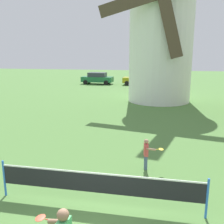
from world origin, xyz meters
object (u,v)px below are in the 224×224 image
at_px(windmill, 161,28).
at_px(parked_car_green, 97,78).
at_px(parked_car_mustard, 138,79).
at_px(player_far, 147,152).
at_px(tennis_net, 98,183).

xyz_separation_m(windmill, parked_car_green, (-8.48, 11.43, -5.39)).
distance_m(parked_car_green, parked_car_mustard, 5.63).
xyz_separation_m(player_far, parked_car_green, (-8.25, 25.46, 0.16)).
bearing_deg(windmill, parked_car_mustard, 104.15).
height_order(tennis_net, player_far, player_far).
bearing_deg(tennis_net, parked_car_mustard, 93.01).
xyz_separation_m(windmill, parked_car_mustard, (-2.85, 11.31, -5.40)).
distance_m(windmill, player_far, 15.09).
bearing_deg(parked_car_mustard, windmill, -75.85).
bearing_deg(tennis_net, windmill, 85.24).
distance_m(tennis_net, parked_car_mustard, 27.97).
relative_size(windmill, player_far, 11.45).
bearing_deg(parked_car_green, player_far, -72.03).
bearing_deg(player_far, windmill, 89.09).
xyz_separation_m(windmill, player_far, (-0.22, -14.03, -5.56)).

